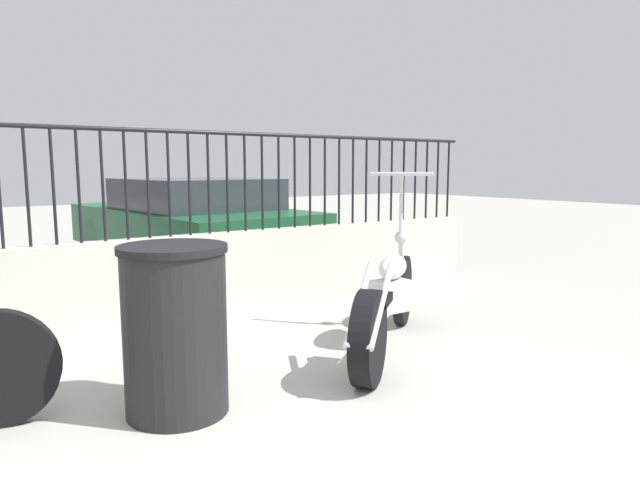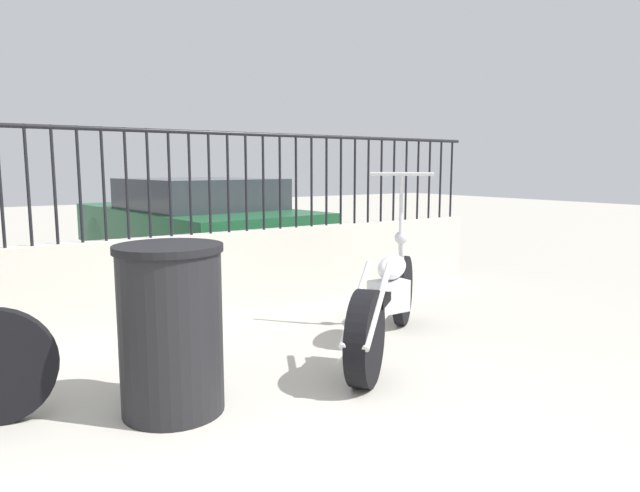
# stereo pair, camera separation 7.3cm
# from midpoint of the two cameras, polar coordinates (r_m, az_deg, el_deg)

# --- Properties ---
(low_wall) EXTENTS (8.62, 0.18, 0.77)m
(low_wall) POSITION_cam_midpoint_polar(r_m,az_deg,el_deg) (4.99, -22.01, -4.03)
(low_wall) COLOR beige
(low_wall) RESTS_ON ground_plane
(fence_railing) EXTENTS (8.62, 0.04, 0.92)m
(fence_railing) POSITION_cam_midpoint_polar(r_m,az_deg,el_deg) (4.90, -22.61, 7.27)
(fence_railing) COLOR black
(fence_railing) RESTS_ON low_wall
(motorcycle_white) EXTENTS (1.72, 1.40, 1.33)m
(motorcycle_white) POSITION_cam_midpoint_polar(r_m,az_deg,el_deg) (4.21, 7.00, -5.69)
(motorcycle_white) COLOR black
(motorcycle_white) RESTS_ON ground_plane
(trash_bin) EXTENTS (0.59, 0.59, 0.95)m
(trash_bin) POSITION_cam_midpoint_polar(r_m,az_deg,el_deg) (3.29, -14.04, -8.05)
(trash_bin) COLOR black
(trash_bin) RESTS_ON ground_plane
(car_green) EXTENTS (2.27, 4.17, 1.21)m
(car_green) POSITION_cam_midpoint_polar(r_m,az_deg,el_deg) (8.07, -12.18, 2.49)
(car_green) COLOR black
(car_green) RESTS_ON ground_plane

